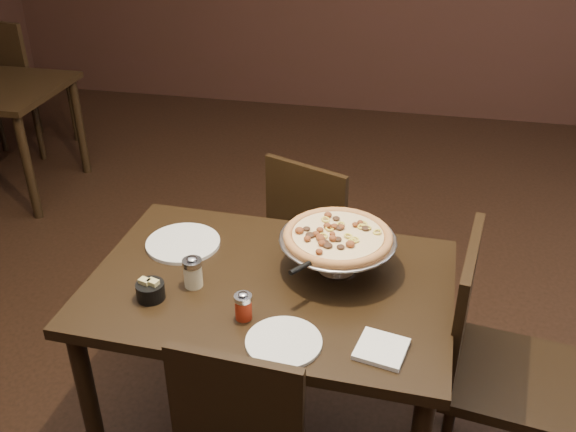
# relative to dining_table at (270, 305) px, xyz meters

# --- Properties ---
(room) EXTENTS (6.04, 7.04, 2.84)m
(room) POSITION_rel_dining_table_xyz_m (-0.03, 0.10, 0.76)
(room) COLOR black
(room) RESTS_ON ground
(dining_table) EXTENTS (1.21, 0.83, 0.74)m
(dining_table) POSITION_rel_dining_table_xyz_m (0.00, 0.00, 0.00)
(dining_table) COLOR black
(dining_table) RESTS_ON ground
(pizza_stand) EXTENTS (0.39, 0.39, 0.16)m
(pizza_stand) POSITION_rel_dining_table_xyz_m (0.20, 0.11, 0.23)
(pizza_stand) COLOR #AFAFB6
(pizza_stand) RESTS_ON dining_table
(parmesan_shaker) EXTENTS (0.06, 0.06, 0.11)m
(parmesan_shaker) POSITION_rel_dining_table_xyz_m (-0.24, -0.07, 0.15)
(parmesan_shaker) COLOR beige
(parmesan_shaker) RESTS_ON dining_table
(pepper_flake_shaker) EXTENTS (0.05, 0.05, 0.09)m
(pepper_flake_shaker) POSITION_rel_dining_table_xyz_m (-0.04, -0.20, 0.14)
(pepper_flake_shaker) COLOR maroon
(pepper_flake_shaker) RESTS_ON dining_table
(packet_caddy) EXTENTS (0.09, 0.09, 0.07)m
(packet_caddy) POSITION_rel_dining_table_xyz_m (-0.35, -0.16, 0.13)
(packet_caddy) COLOR black
(packet_caddy) RESTS_ON dining_table
(napkin_stack) EXTENTS (0.16, 0.16, 0.01)m
(napkin_stack) POSITION_rel_dining_table_xyz_m (0.39, -0.26, 0.10)
(napkin_stack) COLOR white
(napkin_stack) RESTS_ON dining_table
(plate_left) EXTENTS (0.26, 0.26, 0.01)m
(plate_left) POSITION_rel_dining_table_xyz_m (-0.36, 0.15, 0.10)
(plate_left) COLOR silver
(plate_left) RESTS_ON dining_table
(plate_near) EXTENTS (0.22, 0.22, 0.01)m
(plate_near) POSITION_rel_dining_table_xyz_m (0.11, -0.29, 0.10)
(plate_near) COLOR silver
(plate_near) RESTS_ON dining_table
(serving_spatula) EXTENTS (0.15, 0.15, 0.02)m
(serving_spatula) POSITION_rel_dining_table_xyz_m (0.13, -0.08, 0.22)
(serving_spatula) COLOR #AFAFB6
(serving_spatula) RESTS_ON pizza_stand
(chair_far) EXTENTS (0.51, 0.51, 0.84)m
(chair_far) POSITION_rel_dining_table_xyz_m (0.04, 0.78, -0.18)
(chair_far) COLOR black
(chair_far) RESTS_ON ground
(chair_side) EXTENTS (0.49, 0.49, 0.93)m
(chair_side) POSITION_rel_dining_table_xyz_m (0.75, 0.04, -0.14)
(chair_side) COLOR black
(chair_side) RESTS_ON ground
(bg_chair_far) EXTENTS (0.54, 0.54, 0.98)m
(bg_chair_far) POSITION_rel_dining_table_xyz_m (-2.35, 2.26, -0.11)
(bg_chair_far) COLOR black
(bg_chair_far) RESTS_ON ground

